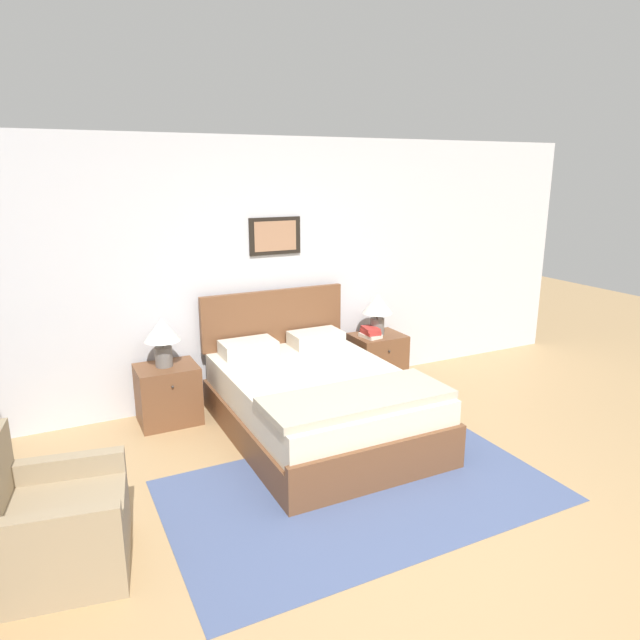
# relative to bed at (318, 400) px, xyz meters

# --- Properties ---
(ground_plane) EXTENTS (16.00, 16.00, 0.00)m
(ground_plane) POSITION_rel_bed_xyz_m (-0.13, -1.69, -0.31)
(ground_plane) COLOR tan
(wall_back) EXTENTS (7.92, 0.09, 2.60)m
(wall_back) POSITION_rel_bed_xyz_m (-0.13, 1.12, 1.00)
(wall_back) COLOR silver
(wall_back) RESTS_ON ground_plane
(area_rug_main) EXTENTS (2.78, 1.68, 0.01)m
(area_rug_main) POSITION_rel_bed_xyz_m (-0.15, -1.01, -0.30)
(area_rug_main) COLOR #47567F
(area_rug_main) RESTS_ON ground_plane
(bed) EXTENTS (1.51, 2.11, 1.11)m
(bed) POSITION_rel_bed_xyz_m (0.00, 0.00, 0.00)
(bed) COLOR brown
(bed) RESTS_ON ground_plane
(armchair) EXTENTS (0.88, 0.86, 0.84)m
(armchair) POSITION_rel_bed_xyz_m (-2.19, -0.93, -0.02)
(armchair) COLOR #998466
(armchair) RESTS_ON ground_plane
(nightstand_near_window) EXTENTS (0.54, 0.46, 0.55)m
(nightstand_near_window) POSITION_rel_bed_xyz_m (-1.14, 0.82, -0.03)
(nightstand_near_window) COLOR brown
(nightstand_near_window) RESTS_ON ground_plane
(nightstand_by_door) EXTENTS (0.54, 0.46, 0.55)m
(nightstand_by_door) POSITION_rel_bed_xyz_m (1.14, 0.82, -0.03)
(nightstand_by_door) COLOR brown
(nightstand_by_door) RESTS_ON ground_plane
(table_lamp_near_window) EXTENTS (0.32, 0.32, 0.45)m
(table_lamp_near_window) POSITION_rel_bed_xyz_m (-1.15, 0.83, 0.55)
(table_lamp_near_window) COLOR slate
(table_lamp_near_window) RESTS_ON nightstand_near_window
(table_lamp_by_door) EXTENTS (0.32, 0.32, 0.45)m
(table_lamp_by_door) POSITION_rel_bed_xyz_m (1.13, 0.83, 0.55)
(table_lamp_by_door) COLOR slate
(table_lamp_by_door) RESTS_ON nightstand_by_door
(book_thick_bottom) EXTENTS (0.19, 0.24, 0.04)m
(book_thick_bottom) POSITION_rel_bed_xyz_m (1.02, 0.78, 0.26)
(book_thick_bottom) COLOR silver
(book_thick_bottom) RESTS_ON nightstand_by_door
(book_hardcover_middle) EXTENTS (0.15, 0.21, 0.04)m
(book_hardcover_middle) POSITION_rel_bed_xyz_m (1.02, 0.78, 0.30)
(book_hardcover_middle) COLOR #B7332D
(book_hardcover_middle) RESTS_ON book_thick_bottom
(book_novel_upper) EXTENTS (0.17, 0.22, 0.03)m
(book_novel_upper) POSITION_rel_bed_xyz_m (1.02, 0.78, 0.34)
(book_novel_upper) COLOR #B7332D
(book_novel_upper) RESTS_ON book_hardcover_middle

